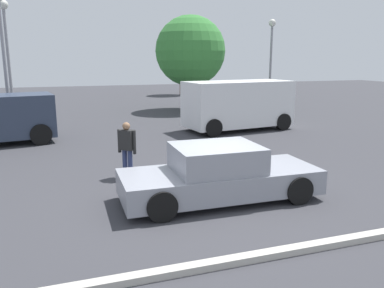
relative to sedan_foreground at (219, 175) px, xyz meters
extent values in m
plane|color=#38383D|center=(-0.17, -0.06, -0.59)|extent=(80.00, 80.00, 0.00)
cube|color=gray|center=(0.03, 0.00, -0.15)|extent=(4.57, 1.77, 0.55)
cube|color=gray|center=(-0.07, 0.00, 0.41)|extent=(1.93, 1.60, 0.58)
cube|color=slate|center=(0.83, -0.01, 0.41)|extent=(0.08, 1.45, 0.49)
cube|color=slate|center=(-0.98, 0.01, 0.41)|extent=(0.08, 1.45, 0.49)
cylinder|color=black|center=(1.61, 0.78, -0.27)|extent=(0.64, 0.23, 0.64)
cylinder|color=black|center=(1.59, -0.83, -0.27)|extent=(0.64, 0.23, 0.64)
cylinder|color=black|center=(-1.53, 0.83, -0.27)|extent=(0.64, 0.23, 0.64)
cylinder|color=black|center=(-1.56, -0.78, -0.27)|extent=(0.64, 0.23, 0.64)
ellipsoid|color=beige|center=(0.20, 2.65, -0.32)|extent=(0.46, 0.33, 0.22)
sphere|color=beige|center=(0.44, 2.72, -0.26)|extent=(0.18, 0.18, 0.18)
sphere|color=beige|center=(0.50, 2.74, -0.26)|extent=(0.08, 0.08, 0.08)
cylinder|color=beige|center=(0.31, 2.74, -0.50)|extent=(0.06, 0.06, 0.18)
cylinder|color=beige|center=(0.34, 2.63, -0.50)|extent=(0.06, 0.06, 0.18)
cylinder|color=beige|center=(0.05, 2.67, -0.50)|extent=(0.06, 0.06, 0.18)
cylinder|color=beige|center=(0.09, 2.55, -0.50)|extent=(0.06, 0.06, 0.18)
sphere|color=beige|center=(-0.04, 2.57, -0.29)|extent=(0.10, 0.10, 0.10)
cube|color=white|center=(4.30, 8.08, 0.62)|extent=(5.04, 2.61, 1.98)
cube|color=slate|center=(1.95, 7.79, 1.06)|extent=(0.26, 1.72, 0.79)
cylinder|color=black|center=(2.63, 6.90, -0.21)|extent=(0.79, 0.34, 0.76)
cylinder|color=black|center=(2.39, 8.81, -0.21)|extent=(0.79, 0.34, 0.76)
cylinder|color=black|center=(6.22, 7.35, -0.21)|extent=(0.79, 0.34, 0.76)
cylinder|color=black|center=(5.98, 9.26, -0.21)|extent=(0.79, 0.34, 0.76)
cube|color=slate|center=(-3.69, 8.56, 0.81)|extent=(0.31, 1.60, 0.65)
cylinder|color=black|center=(-4.38, 9.36, -0.19)|extent=(0.83, 0.37, 0.80)
cylinder|color=black|center=(-4.10, 7.58, -0.19)|extent=(0.83, 0.37, 0.80)
cylinder|color=navy|center=(-1.63, 2.39, -0.20)|extent=(0.13, 0.13, 0.77)
cylinder|color=navy|center=(-1.76, 2.50, -0.20)|extent=(0.13, 0.13, 0.77)
cube|color=#262626|center=(-1.69, 2.44, 0.46)|extent=(0.46, 0.45, 0.55)
cylinder|color=#262626|center=(-1.52, 2.28, 0.41)|extent=(0.09, 0.09, 0.64)
cylinder|color=#262626|center=(-1.87, 2.60, 0.41)|extent=(0.09, 0.09, 0.64)
sphere|color=#936B4C|center=(-1.69, 2.44, 0.83)|extent=(0.21, 0.21, 0.21)
cube|color=#B7B2A8|center=(-0.17, -2.78, -0.53)|extent=(9.54, 0.20, 0.12)
cylinder|color=gray|center=(-5.47, 12.46, 2.14)|extent=(0.14, 0.14, 5.45)
sphere|color=silver|center=(-5.47, 12.46, 5.00)|extent=(0.44, 0.44, 0.44)
cylinder|color=gray|center=(9.23, 13.88, 2.00)|extent=(0.14, 0.14, 5.17)
sphere|color=silver|center=(9.23, 13.88, 4.71)|extent=(0.44, 0.44, 0.44)
cylinder|color=gray|center=(-5.40, 10.29, 2.18)|extent=(0.14, 0.14, 5.53)
cylinder|color=brown|center=(4.48, 15.37, 0.43)|extent=(0.31, 0.31, 2.03)
sphere|color=#387F38|center=(4.48, 15.37, 3.05)|extent=(4.30, 4.30, 4.30)
cylinder|color=brown|center=(7.13, 25.85, 0.89)|extent=(0.30, 0.30, 2.96)
sphere|color=#2D6B2D|center=(7.13, 25.85, 3.49)|extent=(3.00, 3.00, 3.00)
camera|label=1|loc=(-3.34, -7.91, 2.62)|focal=36.49mm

